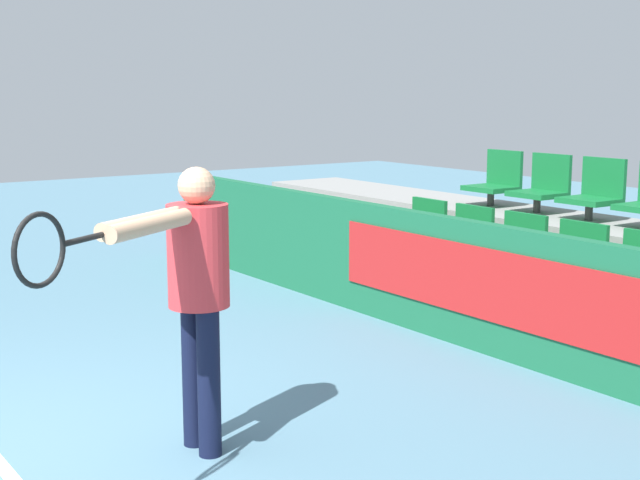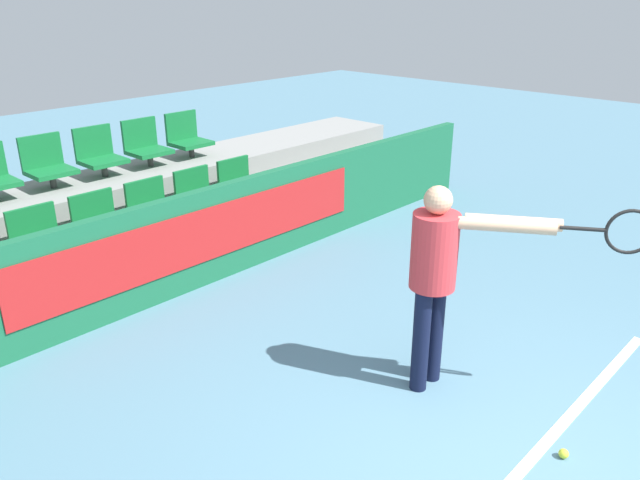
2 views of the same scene
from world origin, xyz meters
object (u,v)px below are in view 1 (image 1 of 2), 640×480
stadium_chair_2 (516,250)px  stadium_chair_4 (640,274)px  stadium_chair_7 (543,186)px  stadium_chair_8 (595,192)px  stadium_chair_0 (420,231)px  stadium_chair_6 (496,181)px  stadium_chair_3 (573,261)px  tennis_player (192,279)px  stadium_chair_1 (465,240)px

stadium_chair_2 → stadium_chair_4: size_ratio=1.00×
stadium_chair_7 → stadium_chair_8: size_ratio=1.00×
stadium_chair_0 → stadium_chair_6: 1.10m
stadium_chair_3 → stadium_chair_6: bearing=151.0°
stadium_chair_0 → stadium_chair_7: 1.26m
stadium_chair_2 → tennis_player: size_ratio=0.35×
stadium_chair_4 → stadium_chair_2: bearing=180.0°
stadium_chair_8 → stadium_chair_7: bearing=180.0°
stadium_chair_3 → stadium_chair_4: same height
stadium_chair_0 → tennis_player: (2.07, -3.48, 0.33)m
stadium_chair_2 → stadium_chair_3: same height
stadium_chair_2 → stadium_chair_4: bearing=0.0°
stadium_chair_8 → stadium_chair_1: bearing=-121.0°
stadium_chair_7 → stadium_chair_8: bearing=0.0°
stadium_chair_1 → tennis_player: tennis_player is taller
stadium_chair_4 → stadium_chair_7: bearing=151.0°
stadium_chair_2 → stadium_chair_7: (-0.61, 1.01, 0.43)m
stadium_chair_4 → tennis_player: size_ratio=0.35×
stadium_chair_2 → stadium_chair_8: size_ratio=1.00×
stadium_chair_0 → stadium_chair_7: stadium_chair_7 is taller
stadium_chair_0 → stadium_chair_1: same height
stadium_chair_4 → tennis_player: tennis_player is taller
stadium_chair_2 → stadium_chair_8: 1.10m
stadium_chair_1 → stadium_chair_4: 1.83m
stadium_chair_7 → stadium_chair_8: (0.61, 0.00, 0.00)m
stadium_chair_2 → tennis_player: tennis_player is taller
stadium_chair_1 → stadium_chair_4: (1.83, 0.00, 0.00)m
stadium_chair_7 → stadium_chair_2: bearing=-59.0°
stadium_chair_2 → stadium_chair_7: size_ratio=1.00×
tennis_player → stadium_chair_0: bearing=88.7°
stadium_chair_7 → tennis_player: tennis_player is taller
stadium_chair_8 → stadium_chair_3: bearing=-59.0°
stadium_chair_0 → stadium_chair_4: size_ratio=1.00×
stadium_chair_1 → stadium_chair_8: stadium_chair_8 is taller
stadium_chair_3 → stadium_chair_8: stadium_chair_8 is taller
stadium_chair_4 → stadium_chair_7: size_ratio=1.00×
stadium_chair_7 → stadium_chair_6: bearing=180.0°
stadium_chair_1 → tennis_player: 3.79m
stadium_chair_2 → tennis_player: (0.85, -3.48, 0.33)m
stadium_chair_1 → stadium_chair_7: stadium_chair_7 is taller
stadium_chair_2 → stadium_chair_0: bearing=180.0°
stadium_chair_4 → stadium_chair_6: bearing=157.4°
stadium_chair_1 → stadium_chair_4: bearing=0.0°
stadium_chair_3 → tennis_player: size_ratio=0.35×
stadium_chair_1 → stadium_chair_0: bearing=180.0°
stadium_chair_1 → stadium_chair_8: (0.61, 1.01, 0.43)m
stadium_chair_2 → stadium_chair_8: stadium_chair_8 is taller
stadium_chair_1 → tennis_player: (1.46, -3.48, 0.33)m
stadium_chair_3 → tennis_player: (0.24, -3.48, 0.33)m
stadium_chair_1 → stadium_chair_2: (0.61, 0.00, 0.00)m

